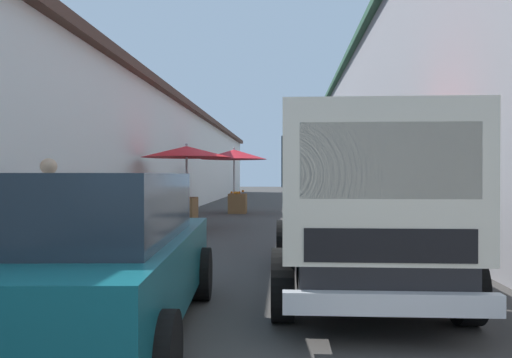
# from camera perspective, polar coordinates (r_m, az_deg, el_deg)

# --- Properties ---
(ground) EXTENTS (90.00, 90.00, 0.00)m
(ground) POSITION_cam_1_polar(r_m,az_deg,el_deg) (14.95, 1.34, -5.03)
(ground) COLOR #3D3A38
(building_left_whitewash) EXTENTS (49.80, 7.50, 4.30)m
(building_left_whitewash) POSITION_cam_1_polar(r_m,az_deg,el_deg) (18.69, -20.02, 2.67)
(building_left_whitewash) COLOR silver
(building_left_whitewash) RESTS_ON ground
(building_right_concrete) EXTENTS (49.80, 7.50, 6.85)m
(building_right_concrete) POSITION_cam_1_polar(r_m,az_deg,el_deg) (18.35, 23.86, 6.69)
(building_right_concrete) COLOR gray
(building_right_concrete) RESTS_ON ground
(fruit_stall_far_left) EXTENTS (2.48, 2.48, 2.46)m
(fruit_stall_far_left) POSITION_cam_1_polar(r_m,az_deg,el_deg) (18.74, -2.47, 2.06)
(fruit_stall_far_left) COLOR #9E9EA3
(fruit_stall_far_left) RESTS_ON ground
(fruit_stall_near_left) EXTENTS (2.55, 2.55, 2.31)m
(fruit_stall_near_left) POSITION_cam_1_polar(r_m,az_deg,el_deg) (9.25, 14.85, 2.79)
(fruit_stall_near_left) COLOR #9E9EA3
(fruit_stall_near_left) RESTS_ON ground
(fruit_stall_near_right) EXTENTS (2.41, 2.41, 2.28)m
(fruit_stall_near_right) POSITION_cam_1_polar(r_m,az_deg,el_deg) (13.43, -8.00, 1.60)
(fruit_stall_near_right) COLOR #9E9EA3
(fruit_stall_near_right) RESTS_ON ground
(hatchback_car) EXTENTS (4.03, 2.16, 1.45)m
(hatchback_car) POSITION_cam_1_polar(r_m,az_deg,el_deg) (4.66, -18.53, -8.19)
(hatchback_car) COLOR #0F4C56
(hatchback_car) RESTS_ON ground
(delivery_truck) EXTENTS (4.93, 1.99, 2.08)m
(delivery_truck) POSITION_cam_1_polar(r_m,az_deg,el_deg) (5.66, 12.02, -3.56)
(delivery_truck) COLOR black
(delivery_truck) RESTS_ON ground
(vendor_by_crates) EXTENTS (0.55, 0.44, 1.67)m
(vendor_by_crates) POSITION_cam_1_polar(r_m,az_deg,el_deg) (7.44, -22.52, -3.19)
(vendor_by_crates) COLOR #665B4C
(vendor_by_crates) RESTS_ON ground
(parked_scooter) EXTENTS (1.69, 0.40, 1.14)m
(parked_scooter) POSITION_cam_1_polar(r_m,az_deg,el_deg) (16.77, 10.46, -2.90)
(parked_scooter) COLOR black
(parked_scooter) RESTS_ON ground
(plastic_stool) EXTENTS (0.30, 0.30, 0.43)m
(plastic_stool) POSITION_cam_1_polar(r_m,az_deg,el_deg) (8.55, -12.68, -6.99)
(plastic_stool) COLOR #194CB2
(plastic_stool) RESTS_ON ground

